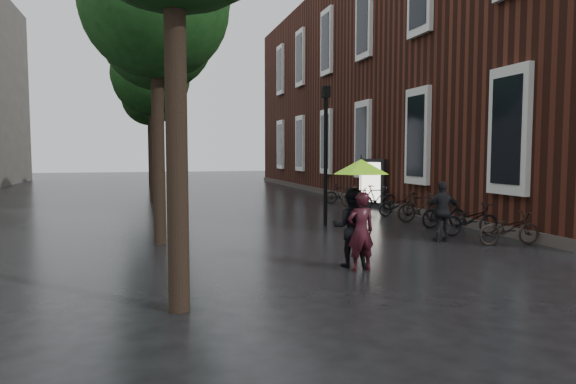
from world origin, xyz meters
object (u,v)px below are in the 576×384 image
object	(u,v)px
person_burgundy	(361,231)
lamp_post	(326,142)
parked_bicycles	(410,207)
ad_lightbox	(373,183)
person_black	(351,227)
pedestrian_walking	(443,212)

from	to	relation	value
person_burgundy	lamp_post	bearing A→B (deg)	-106.57
parked_bicycles	ad_lightbox	size ratio (longest dim) A/B	5.70
person_black	pedestrian_walking	distance (m)	4.10
ad_lightbox	lamp_post	size ratio (longest dim) A/B	0.47
pedestrian_walking	lamp_post	size ratio (longest dim) A/B	0.36
pedestrian_walking	ad_lightbox	xyz separation A→B (m)	(1.96, 8.52, 0.25)
person_burgundy	ad_lightbox	size ratio (longest dim) A/B	0.75
parked_bicycles	lamp_post	bearing A→B (deg)	-171.34
person_black	parked_bicycles	distance (m)	8.08
person_burgundy	lamp_post	world-z (taller)	lamp_post
person_black	pedestrian_walking	size ratio (longest dim) A/B	1.01
person_burgundy	person_black	xyz separation A→B (m)	(-0.04, 0.40, 0.03)
person_black	lamp_post	world-z (taller)	lamp_post
parked_bicycles	ad_lightbox	xyz separation A→B (m)	(0.54, 4.24, 0.59)
person_black	person_burgundy	bearing A→B (deg)	119.89
person_black	ad_lightbox	size ratio (longest dim) A/B	0.78
person_black	lamp_post	bearing A→B (deg)	-81.05
parked_bicycles	ad_lightbox	world-z (taller)	ad_lightbox
pedestrian_walking	ad_lightbox	world-z (taller)	ad_lightbox
person_black	pedestrian_walking	xyz separation A→B (m)	(3.52, 2.11, -0.01)
person_burgundy	pedestrian_walking	distance (m)	4.29
person_burgundy	parked_bicycles	distance (m)	8.38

